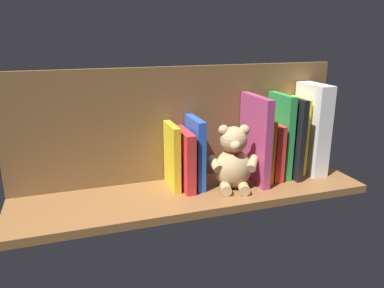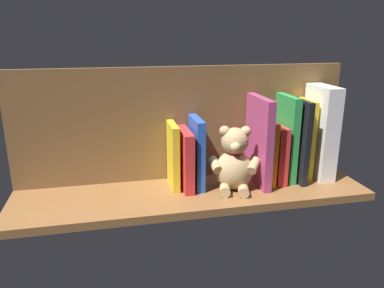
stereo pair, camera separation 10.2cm
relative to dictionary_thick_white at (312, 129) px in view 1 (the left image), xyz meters
The scene contains 13 objects.
ground_plane 42.96cm from the dictionary_thick_white, ahead, with size 98.42×25.93×2.20cm, color brown.
shelf_back_panel 41.03cm from the dictionary_thick_white, 11.06° to the right, with size 98.42×1.50×33.45cm, color brown.
dictionary_thick_white is the anchor object (origin of this frame).
book_0 5.47cm from the dictionary_thick_white, 16.80° to the right, with size 2.93×10.48×23.52cm, color yellow.
book_1 8.27cm from the dictionary_thick_white, ahead, with size 1.74×14.54×24.39cm, color black.
book_2 11.03cm from the dictionary_thick_white, ahead, with size 2.20×12.66×25.20cm, color green.
book_3 15.39cm from the dictionary_thick_white, ahead, with size 2.90×13.45×16.94cm, color red.
book_4 18.08cm from the dictionary_thick_white, ahead, with size 1.50×14.16×18.82cm, color orange.
book_5 20.39cm from the dictionary_thick_white, ahead, with size 2.26×16.33×25.46cm, color #B23F72.
teddy_bear 29.44cm from the dictionary_thick_white, ahead, with size 14.29×13.62×18.31cm.
book_6 38.34cm from the dictionary_thick_white, ahead, with size 2.28×12.41×19.88cm, color blue.
book_7 41.89cm from the dictionary_thick_white, ahead, with size 2.68×13.52×16.77cm, color red.
book_8 45.00cm from the dictionary_thick_white, ahead, with size 1.93×11.23×18.46cm, color yellow.
Camera 1 is at (30.85, 92.83, 43.25)cm, focal length 35.25 mm.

